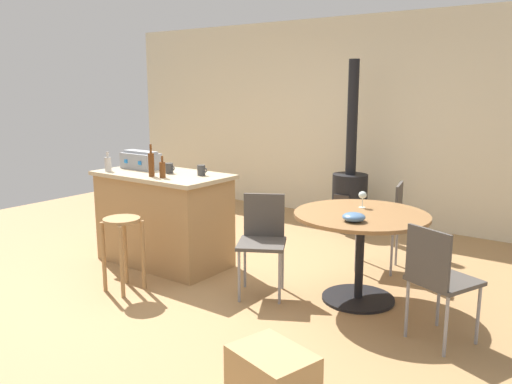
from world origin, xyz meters
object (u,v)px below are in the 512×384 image
object	(u,v)px
bottle_1	(151,164)
bottle_2	(108,164)
dining_table	(361,234)
bottle_0	(162,169)
wood_stove	(350,189)
folding_chair_left	(263,236)
serving_bowl	(354,217)
wine_glass	(363,196)
toolbox	(141,160)
wooden_stool	(123,239)
folding_chair_far	(385,218)
folding_chair_near	(438,276)
kitchen_island	(164,218)
cup_1	(201,170)
cup_0	(169,168)

from	to	relation	value
bottle_1	bottle_2	xyz separation A→B (m)	(-0.59, -0.04, -0.04)
dining_table	bottle_0	distance (m)	1.94
wood_stove	folding_chair_left	bearing A→B (deg)	-82.19
dining_table	serving_bowl	size ratio (longest dim) A/B	6.20
wine_glass	bottle_1	bearing A→B (deg)	-160.05
folding_chair_left	bottle_2	world-z (taller)	bottle_2
toolbox	bottle_2	world-z (taller)	bottle_2
bottle_0	bottle_2	world-z (taller)	bottle_0
bottle_0	wooden_stool	bearing A→B (deg)	-84.89
folding_chair_far	bottle_1	distance (m)	2.34
wood_stove	bottle_2	size ratio (longest dim) A/B	10.55
folding_chair_near	folding_chair_left	world-z (taller)	folding_chair_left
kitchen_island	wooden_stool	world-z (taller)	kitchen_island
folding_chair_far	bottle_1	xyz separation A→B (m)	(-1.83, -1.35, 0.54)
folding_chair_far	cup_1	bearing A→B (deg)	-145.49
cup_1	wine_glass	world-z (taller)	cup_1
folding_chair_near	bottle_1	xyz separation A→B (m)	(-2.74, -0.10, 0.56)
folding_chair_far	toolbox	size ratio (longest dim) A/B	2.05
dining_table	folding_chair_left	bearing A→B (deg)	-155.72
wooden_stool	serving_bowl	xyz separation A→B (m)	(1.85, 0.75, 0.32)
serving_bowl	folding_chair_left	bearing A→B (deg)	-175.94
kitchen_island	bottle_1	bearing A→B (deg)	-70.74
serving_bowl	dining_table	bearing A→B (deg)	103.44
bottle_0	serving_bowl	distance (m)	1.92
kitchen_island	folding_chair_far	bearing A→B (deg)	30.92
kitchen_island	bottle_0	distance (m)	0.62
bottle_1	wine_glass	size ratio (longest dim) A/B	2.17
folding_chair_near	wine_glass	size ratio (longest dim) A/B	5.95
serving_bowl	folding_chair_far	bearing A→B (deg)	100.11
folding_chair_near	folding_chair_far	xyz separation A→B (m)	(-0.90, 1.24, 0.02)
dining_table	cup_0	world-z (taller)	cup_0
kitchen_island	wood_stove	world-z (taller)	wood_stove
kitchen_island	dining_table	bearing A→B (deg)	7.98
cup_1	folding_chair_far	bearing A→B (deg)	34.51
folding_chair_far	folding_chair_left	distance (m)	1.35
dining_table	wood_stove	bearing A→B (deg)	118.49
wine_glass	serving_bowl	distance (m)	0.50
folding_chair_far	bottle_2	distance (m)	2.84
folding_chair_left	cup_0	world-z (taller)	cup_0
bottle_0	cup_1	bearing A→B (deg)	56.11
wood_stove	folding_chair_far	bearing A→B (deg)	-50.24
bottle_2	wine_glass	size ratio (longest dim) A/B	1.40
cup_1	toolbox	bearing A→B (deg)	-175.70
cup_1	serving_bowl	size ratio (longest dim) A/B	0.64
folding_chair_left	cup_1	size ratio (longest dim) A/B	7.56
toolbox	bottle_2	bearing A→B (deg)	-114.84
dining_table	folding_chair_near	xyz separation A→B (m)	(0.77, -0.39, -0.08)
toolbox	bottle_1	world-z (taller)	bottle_1
folding_chair_near	dining_table	bearing A→B (deg)	153.22
wine_glass	bottle_0	bearing A→B (deg)	-158.96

